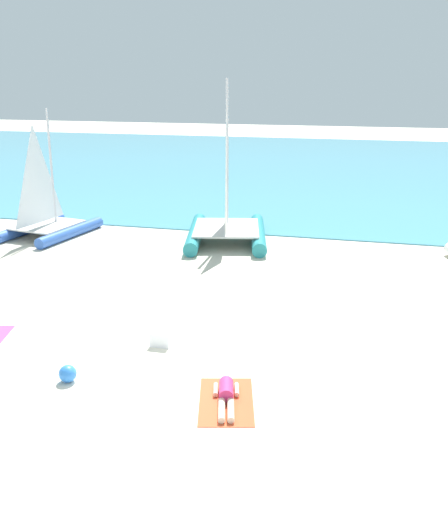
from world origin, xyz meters
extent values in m
plane|color=beige|center=(0.00, 10.00, 0.00)|extent=(120.00, 120.00, 0.00)
cube|color=#4C9EB7|center=(0.00, 32.90, 0.03)|extent=(120.00, 40.00, 0.05)
cylinder|color=blue|center=(-9.73, 10.98, 0.22)|extent=(1.09, 3.96, 0.45)
cylinder|color=blue|center=(-7.69, 10.65, 0.22)|extent=(1.09, 3.96, 0.45)
cube|color=silver|center=(-8.74, 10.63, 0.48)|extent=(2.45, 2.82, 0.06)
cylinder|color=silver|center=(-8.65, 11.19, 2.79)|extent=(0.09, 0.09, 4.69)
pyramid|color=white|center=(-8.80, 10.27, 2.65)|extent=(0.39, 2.04, 3.94)
cylinder|color=teal|center=(-2.62, 11.49, 0.28)|extent=(1.56, 4.83, 0.55)
cylinder|color=teal|center=(-0.15, 12.03, 0.28)|extent=(1.56, 4.83, 0.55)
cube|color=silver|center=(-1.34, 11.54, 0.59)|extent=(3.13, 3.56, 0.07)
cylinder|color=silver|center=(-1.48, 12.21, 3.42)|extent=(0.11, 0.11, 5.75)
pyramid|color=white|center=(-1.24, 11.10, 3.25)|extent=(0.60, 2.49, 4.83)
cube|color=#EA5933|center=(1.58, -0.29, 0.01)|extent=(1.52, 2.11, 0.01)
cylinder|color=#D83372|center=(1.53, -0.10, 0.16)|extent=(0.44, 0.67, 0.30)
sphere|color=beige|center=(1.43, 0.30, 0.16)|extent=(0.22, 0.22, 0.22)
cylinder|color=beige|center=(1.60, -0.75, 0.08)|extent=(0.32, 0.79, 0.14)
cylinder|color=beige|center=(1.77, -0.71, 0.08)|extent=(0.32, 0.79, 0.14)
cylinder|color=beige|center=(1.28, 0.00, 0.07)|extent=(0.21, 0.46, 0.10)
cylinder|color=beige|center=(1.71, 0.11, 0.07)|extent=(0.21, 0.46, 0.10)
sphere|color=#337FE5|center=(-1.96, -0.33, 0.19)|extent=(0.39, 0.39, 0.39)
cube|color=white|center=(-0.62, 1.90, 0.18)|extent=(0.50, 0.36, 0.36)
camera|label=1|loc=(4.16, -10.77, 6.39)|focal=41.86mm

